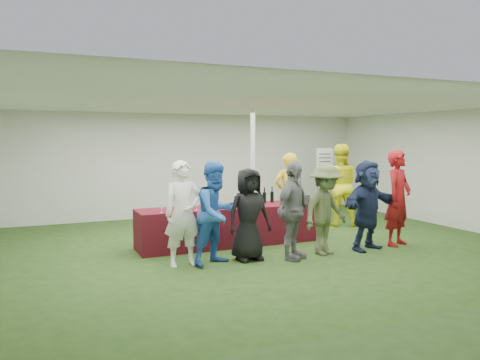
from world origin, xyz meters
name	(u,v)px	position (x,y,z in m)	size (l,w,h in m)	color
ground	(255,246)	(0.00, 0.00, 0.00)	(60.00, 60.00, 0.00)	#284719
tent	(253,171)	(0.50, 1.20, 1.35)	(10.00, 10.00, 10.00)	white
serving_table	(231,225)	(-0.38, 0.32, 0.38)	(3.60, 0.80, 0.75)	#541119
wine_bottles	(257,197)	(0.25, 0.47, 0.87)	(0.77, 0.15, 0.32)	black
wine_glasses	(214,203)	(-0.82, 0.07, 0.86)	(2.74, 0.11, 0.16)	silver
water_bottle	(235,200)	(-0.25, 0.40, 0.85)	(0.07, 0.07, 0.23)	silver
bar_towel	(300,201)	(1.20, 0.37, 0.77)	(0.25, 0.18, 0.03)	white
dump_bucket	(305,199)	(1.14, 0.10, 0.84)	(0.25, 0.25, 0.18)	slate
wine_list_sign	(324,167)	(3.18, 2.45, 1.32)	(0.50, 0.03, 1.80)	slate
staff_pourer	(288,194)	(1.12, 0.74, 0.87)	(0.64, 0.42, 1.75)	gold
staff_back	(339,185)	(2.74, 1.18, 0.96)	(0.93, 0.73, 1.92)	yellow
customer_0	(183,214)	(-1.66, -0.78, 0.85)	(0.62, 0.41, 1.70)	white
customer_1	(216,213)	(-1.13, -0.89, 0.84)	(0.82, 0.64, 1.68)	blue
customer_2	(249,214)	(-0.54, -0.87, 0.78)	(0.76, 0.50, 1.56)	black
customer_3	(293,211)	(0.16, -1.13, 0.83)	(0.98, 0.41, 1.67)	slate
customer_4	(326,210)	(0.86, -1.06, 0.80)	(1.03, 0.59, 1.60)	#4E5A32
customer_5	(367,205)	(1.76, -1.08, 0.83)	(1.54, 0.49, 1.66)	#192341
customer_6	(398,198)	(2.53, -1.02, 0.92)	(0.67, 0.44, 1.83)	maroon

